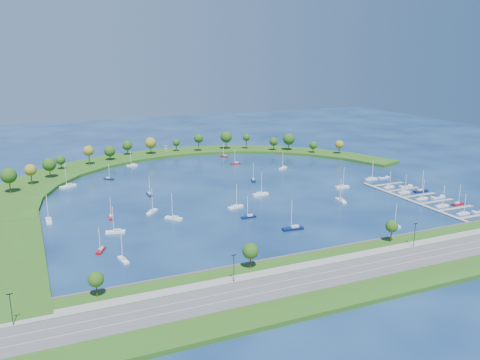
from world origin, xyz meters
name	(u,v)px	position (x,y,z in m)	size (l,w,h in m)	color
ground	(236,189)	(0.00, 0.00, 0.00)	(700.00, 700.00, 0.00)	#081E45
south_shoreline	(366,268)	(0.03, -122.88, 1.00)	(420.00, 43.10, 11.60)	#2C5115
breakwater	(140,177)	(-46.33, 48.72, 0.99)	(286.74, 247.64, 2.00)	#2C5115
breakwater_trees	(172,148)	(-13.44, 87.63, 10.68)	(241.38, 88.80, 14.69)	#382314
harbor_tower	(166,149)	(-9.54, 118.97, 4.41)	(2.60, 2.60, 4.70)	gray
dock_system	(421,199)	(85.30, -61.00, 0.35)	(24.28, 82.00, 1.60)	gray
moored_boat_0	(123,259)	(-81.18, -78.21, 0.88)	(3.35, 7.72, 10.98)	white
moored_boat_1	(68,186)	(-90.67, 44.78, 0.99)	(10.18, 7.05, 14.70)	white
moored_boat_2	(49,220)	(-105.00, -17.34, 0.94)	(2.58, 8.92, 13.08)	white
moored_boat_3	(253,180)	(17.78, 13.41, 0.90)	(4.67, 8.30, 11.76)	#0A1640
moored_boat_4	(293,228)	(-3.28, -74.21, 0.99)	(10.09, 3.71, 14.50)	#0A1640
moored_boat_5	(152,211)	(-56.27, -23.81, 0.92)	(7.29, 7.87, 12.34)	white
moored_boat_6	(342,186)	(59.91, -22.37, 0.92)	(8.76, 3.26, 12.59)	white
moored_boat_7	(260,194)	(7.83, -17.16, 0.95)	(9.36, 3.08, 13.57)	white
moored_boat_8	(116,231)	(-78.33, -45.57, 0.92)	(8.91, 4.35, 12.62)	white
moored_boat_9	(101,250)	(-87.70, -64.86, 0.87)	(5.03, 7.40, 10.66)	maroon
moored_boat_10	(236,163)	(26.74, 62.42, 0.87)	(7.42, 2.31, 10.82)	maroon
moored_boat_11	(109,178)	(-65.11, 53.95, 0.85)	(6.08, 6.09, 9.88)	#0A1640
moored_boat_12	(150,194)	(-49.88, 7.85, 0.88)	(2.33, 7.56, 11.02)	#0A1640
moored_boat_13	(174,218)	(-49.06, -38.09, 0.94)	(7.93, 8.14, 13.05)	white
moored_boat_14	(111,217)	(-76.73, -23.92, 0.87)	(2.63, 7.50, 10.82)	maroon
moored_boat_15	(283,168)	(51.33, 35.71, 0.91)	(8.11, 6.46, 12.07)	white
moored_boat_16	(235,206)	(-14.50, -33.46, 0.93)	(9.01, 4.37, 12.77)	white
moored_boat_17	(132,165)	(-43.33, 86.70, 0.88)	(7.79, 3.42, 11.08)	white
moored_boat_18	(341,200)	(42.70, -45.77, 0.93)	(3.19, 8.84, 12.72)	white
moored_boat_19	(249,216)	(-14.75, -50.60, 0.88)	(7.49, 2.14, 10.99)	#0A1640
moored_boat_20	(224,156)	(28.78, 89.95, 0.87)	(5.05, 7.24, 10.47)	maroon
moored_boat_21	(394,224)	(43.04, -88.15, 0.88)	(2.56, 7.56, 10.94)	white
docked_boat_0	(463,213)	(85.53, -89.20, 0.88)	(7.45, 2.12, 10.94)	white
docked_boat_1	(478,211)	(95.99, -89.29, 0.58)	(7.76, 2.20, 1.58)	white
docked_boat_2	(442,205)	(85.52, -75.32, 0.89)	(7.87, 2.21, 11.57)	white
docked_boat_3	(458,203)	(96.03, -76.11, 0.88)	(7.59, 2.42, 11.04)	maroon
docked_boat_4	(422,198)	(85.53, -60.97, 0.89)	(7.84, 3.01, 11.24)	white
docked_boat_5	(438,197)	(95.97, -62.09, 0.69)	(9.42, 3.38, 1.88)	white
docked_boat_6	(404,192)	(85.53, -46.87, 0.89)	(7.67, 2.20, 11.25)	white
docked_boat_7	(421,191)	(96.01, -48.98, 0.94)	(9.04, 3.07, 13.08)	#0A1640
docked_boat_8	(389,186)	(85.54, -33.88, 0.87)	(7.33, 2.86, 10.50)	white
docked_boat_9	(406,186)	(95.97, -36.65, 0.65)	(8.71, 2.69, 1.76)	white
docked_boat_10	(371,178)	(87.92, -14.05, 0.91)	(8.37, 2.48, 12.24)	white
docked_boat_11	(384,177)	(97.88, -13.98, 0.59)	(8.01, 2.54, 1.62)	white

